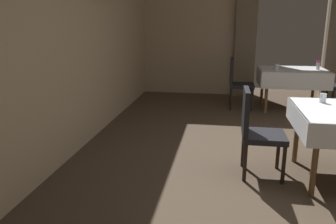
{
  "coord_description": "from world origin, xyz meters",
  "views": [
    {
      "loc": [
        -1.35,
        -3.54,
        1.61
      ],
      "look_at": [
        -1.99,
        0.41,
        0.54
      ],
      "focal_mm": 36.78,
      "sensor_mm": 36.0,
      "label": 1
    }
  ],
  "objects_px": {
    "chair_mid_left": "(256,129)",
    "glass_far_b": "(277,67)",
    "chair_far_left": "(237,81)",
    "glass_mid_c": "(323,98)",
    "dining_table_far": "(292,75)",
    "flower_vase_far": "(318,64)"
  },
  "relations": [
    {
      "from": "chair_far_left",
      "to": "glass_far_b",
      "type": "relative_size",
      "value": 8.64
    },
    {
      "from": "dining_table_far",
      "to": "glass_far_b",
      "type": "relative_size",
      "value": 11.06
    },
    {
      "from": "chair_mid_left",
      "to": "flower_vase_far",
      "type": "distance_m",
      "value": 3.28
    },
    {
      "from": "chair_far_left",
      "to": "glass_far_b",
      "type": "height_order",
      "value": "chair_far_left"
    },
    {
      "from": "glass_mid_c",
      "to": "glass_far_b",
      "type": "bearing_deg",
      "value": 93.03
    },
    {
      "from": "flower_vase_far",
      "to": "glass_far_b",
      "type": "bearing_deg",
      "value": -167.63
    },
    {
      "from": "chair_far_left",
      "to": "glass_mid_c",
      "type": "height_order",
      "value": "chair_far_left"
    },
    {
      "from": "chair_mid_left",
      "to": "glass_far_b",
      "type": "bearing_deg",
      "value": 78.58
    },
    {
      "from": "dining_table_far",
      "to": "glass_far_b",
      "type": "bearing_deg",
      "value": -150.55
    },
    {
      "from": "flower_vase_far",
      "to": "chair_mid_left",
      "type": "bearing_deg",
      "value": -113.64
    },
    {
      "from": "chair_mid_left",
      "to": "glass_far_b",
      "type": "distance_m",
      "value": 2.9
    },
    {
      "from": "chair_mid_left",
      "to": "glass_far_b",
      "type": "relative_size",
      "value": 8.64
    },
    {
      "from": "glass_far_b",
      "to": "glass_mid_c",
      "type": "bearing_deg",
      "value": -86.97
    },
    {
      "from": "chair_mid_left",
      "to": "glass_mid_c",
      "type": "distance_m",
      "value": 0.82
    },
    {
      "from": "glass_mid_c",
      "to": "glass_far_b",
      "type": "xyz_separation_m",
      "value": [
        -0.13,
        2.53,
        0.0
      ]
    },
    {
      "from": "dining_table_far",
      "to": "chair_far_left",
      "type": "distance_m",
      "value": 0.99
    },
    {
      "from": "chair_far_left",
      "to": "glass_mid_c",
      "type": "distance_m",
      "value": 2.76
    },
    {
      "from": "dining_table_far",
      "to": "chair_far_left",
      "type": "relative_size",
      "value": 1.28
    },
    {
      "from": "chair_mid_left",
      "to": "chair_far_left",
      "type": "height_order",
      "value": "same"
    },
    {
      "from": "chair_far_left",
      "to": "glass_mid_c",
      "type": "relative_size",
      "value": 9.4
    },
    {
      "from": "glass_mid_c",
      "to": "chair_far_left",
      "type": "bearing_deg",
      "value": 106.99
    },
    {
      "from": "dining_table_far",
      "to": "chair_far_left",
      "type": "xyz_separation_m",
      "value": [
        -0.98,
        -0.08,
        -0.13
      ]
    }
  ]
}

